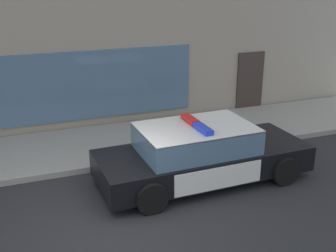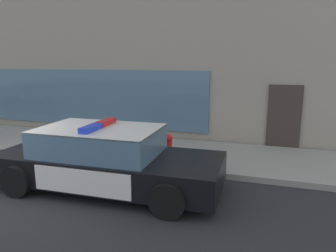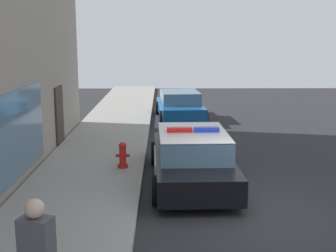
# 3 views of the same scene
# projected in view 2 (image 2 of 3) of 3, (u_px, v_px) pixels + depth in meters

# --- Properties ---
(sidewalk) EXTENTS (48.00, 2.97, 0.15)m
(sidewalk) POSITION_uv_depth(u_px,v_px,m) (83.00, 144.00, 10.27)
(sidewalk) COLOR gray
(sidewalk) RESTS_ON ground
(storefront_building) EXTENTS (19.66, 8.24, 9.87)m
(storefront_building) POSITION_uv_depth(u_px,v_px,m) (152.00, 15.00, 14.36)
(storefront_building) COLOR gray
(storefront_building) RESTS_ON ground
(police_cruiser) EXTENTS (5.05, 2.23, 1.49)m
(police_cruiser) POSITION_uv_depth(u_px,v_px,m) (106.00, 159.00, 6.81)
(police_cruiser) COLOR black
(police_cruiser) RESTS_ON ground
(fire_hydrant) EXTENTS (0.34, 0.39, 0.73)m
(fire_hydrant) POSITION_uv_depth(u_px,v_px,m) (169.00, 148.00, 8.34)
(fire_hydrant) COLOR red
(fire_hydrant) RESTS_ON sidewalk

